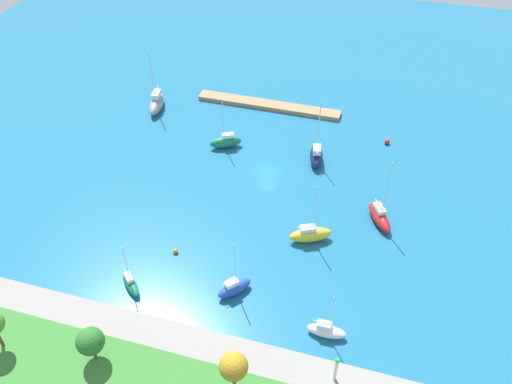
% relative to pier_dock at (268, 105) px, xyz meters
% --- Properties ---
extents(water, '(160.00, 160.00, 0.00)m').
position_rel_pier_dock_xyz_m(water, '(-5.00, 18.89, -0.40)').
color(water, '#1E668C').
rests_on(water, ground).
extents(pier_dock, '(26.75, 2.70, 0.80)m').
position_rel_pier_dock_xyz_m(pier_dock, '(0.00, 0.00, 0.00)').
color(pier_dock, '#997A56').
rests_on(pier_dock, ground).
extents(breakwater, '(60.30, 3.99, 1.14)m').
position_rel_pier_dock_xyz_m(breakwater, '(-5.00, 51.63, 0.17)').
color(breakwater, gray).
rests_on(breakwater, ground).
extents(harbor_beacon, '(0.56, 0.56, 3.73)m').
position_rel_pier_dock_xyz_m(harbor_beacon, '(-21.19, 51.63, 2.89)').
color(harbor_beacon, silver).
rests_on(harbor_beacon, breakwater).
extents(park_tree_midwest, '(2.98, 2.98, 5.52)m').
position_rel_pier_dock_xyz_m(park_tree_midwest, '(-11.43, 55.60, 4.85)').
color(park_tree_midwest, brown).
rests_on(park_tree_midwest, shoreline_park).
extents(park_tree_center, '(3.05, 3.05, 4.49)m').
position_rel_pier_dock_xyz_m(park_tree_center, '(4.20, 56.42, 3.80)').
color(park_tree_center, brown).
rests_on(park_tree_center, shoreline_park).
extents(sailboat_green_off_beacon, '(5.44, 3.98, 8.84)m').
position_rel_pier_dock_xyz_m(sailboat_green_off_beacon, '(3.52, 14.17, 0.71)').
color(sailboat_green_off_beacon, '#19724C').
rests_on(sailboat_green_off_beacon, water).
extents(sailboat_navy_east_end, '(3.10, 5.99, 11.06)m').
position_rel_pier_dock_xyz_m(sailboat_navy_east_end, '(-11.74, 13.89, 0.89)').
color(sailboat_navy_east_end, '#141E4C').
rests_on(sailboat_navy_east_end, water).
extents(sailboat_blue_far_north, '(4.22, 4.52, 8.68)m').
position_rel_pier_dock_xyz_m(sailboat_blue_far_north, '(-7.26, 42.94, 0.57)').
color(sailboat_blue_far_north, '#2347B2').
rests_on(sailboat_blue_far_north, water).
extents(sailboat_red_far_south, '(4.65, 6.20, 10.92)m').
position_rel_pier_dock_xyz_m(sailboat_red_far_south, '(-23.08, 25.20, 0.66)').
color(sailboat_red_far_south, red).
rests_on(sailboat_red_far_south, water).
extents(sailboat_gray_lone_south, '(3.51, 7.30, 11.90)m').
position_rel_pier_dock_xyz_m(sailboat_gray_lone_south, '(19.51, 6.44, 0.94)').
color(sailboat_gray_lone_south, gray).
rests_on(sailboat_gray_lone_south, water).
extents(sailboat_white_inner_mooring, '(4.58, 1.67, 7.18)m').
position_rel_pier_dock_xyz_m(sailboat_white_inner_mooring, '(-19.30, 45.80, 0.44)').
color(sailboat_white_inner_mooring, white).
rests_on(sailboat_white_inner_mooring, water).
extents(sailboat_yellow_west_end, '(6.08, 4.17, 9.67)m').
position_rel_pier_dock_xyz_m(sailboat_yellow_west_end, '(-14.44, 31.48, 0.75)').
color(sailboat_yellow_west_end, yellow).
rests_on(sailboat_yellow_west_end, water).
extents(sailboat_green_along_channel, '(4.18, 4.01, 7.55)m').
position_rel_pier_dock_xyz_m(sailboat_green_along_channel, '(5.43, 45.72, 0.35)').
color(sailboat_green_along_channel, '#19724C').
rests_on(sailboat_green_along_channel, water).
extents(mooring_buoy_orange, '(0.69, 0.69, 0.69)m').
position_rel_pier_dock_xyz_m(mooring_buoy_orange, '(2.35, 38.78, -0.05)').
color(mooring_buoy_orange, orange).
rests_on(mooring_buoy_orange, water).
extents(mooring_buoy_red, '(0.90, 0.90, 0.90)m').
position_rel_pier_dock_xyz_m(mooring_buoy_red, '(-22.31, 5.69, 0.05)').
color(mooring_buoy_red, red).
rests_on(mooring_buoy_red, water).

